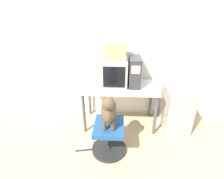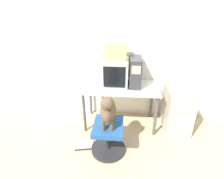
{
  "view_description": "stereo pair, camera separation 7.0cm",
  "coord_description": "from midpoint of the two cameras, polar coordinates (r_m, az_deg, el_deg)",
  "views": [
    {
      "loc": [
        0.01,
        -2.36,
        1.99
      ],
      "look_at": [
        -0.12,
        0.01,
        0.84
      ],
      "focal_mm": 28.0,
      "sensor_mm": 36.0,
      "label": 1
    },
    {
      "loc": [
        0.08,
        -2.35,
        1.99
      ],
      "look_at": [
        -0.12,
        0.01,
        0.84
      ],
      "focal_mm": 28.0,
      "sensor_mm": 36.0,
      "label": 2
    }
  ],
  "objects": [
    {
      "name": "desk",
      "position": [
        2.99,
        1.93,
        -0.69
      ],
      "size": [
        1.28,
        0.64,
        0.75
      ],
      "color": "silver",
      "rests_on": "ground_plane"
    },
    {
      "name": "cardboard_box",
      "position": [
        2.83,
        0.16,
        12.37
      ],
      "size": [
        0.35,
        0.25,
        0.28
      ],
      "color": "tan",
      "rests_on": "crt_monitor"
    },
    {
      "name": "dog",
      "position": [
        2.33,
        -1.95,
        -6.49
      ],
      "size": [
        0.21,
        0.46,
        0.52
      ],
      "color": "brown",
      "rests_on": "office_chair"
    },
    {
      "name": "office_chair",
      "position": [
        2.64,
        -1.74,
        -15.08
      ],
      "size": [
        0.52,
        0.52,
        0.48
      ],
      "color": "#262628",
      "rests_on": "ground_plane"
    },
    {
      "name": "computer_mouse",
      "position": [
        2.75,
        5.81,
        -0.6
      ],
      "size": [
        0.06,
        0.05,
        0.03
      ],
      "color": "beige",
      "rests_on": "desk"
    },
    {
      "name": "wall_back",
      "position": [
        3.14,
        2.29,
        13.15
      ],
      "size": [
        8.0,
        0.05,
        2.6
      ],
      "color": "white",
      "rests_on": "ground_plane"
    },
    {
      "name": "book_stack_floor",
      "position": [
        2.89,
        -9.68,
        -17.66
      ],
      "size": [
        0.3,
        0.22,
        0.04
      ],
      "color": "#262628",
      "rests_on": "ground_plane"
    },
    {
      "name": "keyboard",
      "position": [
        2.74,
        -0.12,
        -0.64
      ],
      "size": [
        0.42,
        0.15,
        0.03
      ],
      "color": "silver",
      "rests_on": "desk"
    },
    {
      "name": "crt_monitor",
      "position": [
        2.93,
        0.15,
        5.59
      ],
      "size": [
        0.42,
        0.44,
        0.44
      ],
      "color": "beige",
      "rests_on": "desk"
    },
    {
      "name": "filing_cabinet",
      "position": [
        3.22,
        19.58,
        -5.63
      ],
      "size": [
        0.41,
        0.62,
        0.78
      ],
      "color": "#B7B2A3",
      "rests_on": "ground_plane"
    },
    {
      "name": "pc_tower",
      "position": [
        2.93,
        6.69,
        5.83
      ],
      "size": [
        0.19,
        0.44,
        0.48
      ],
      "color": "#333338",
      "rests_on": "desk"
    },
    {
      "name": "ground_plane",
      "position": [
        3.08,
        1.6,
        -14.33
      ],
      "size": [
        12.0,
        12.0,
        0.0
      ],
      "primitive_type": "plane",
      "color": "tan"
    }
  ]
}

